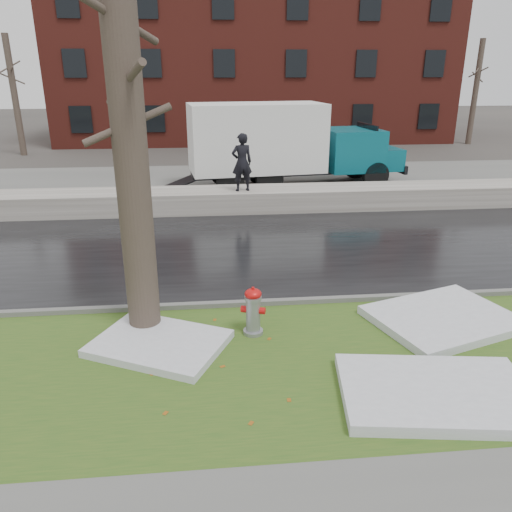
{
  "coord_description": "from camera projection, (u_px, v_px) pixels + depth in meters",
  "views": [
    {
      "loc": [
        -1.44,
        -8.34,
        4.64
      ],
      "look_at": [
        -0.49,
        1.35,
        1.0
      ],
      "focal_mm": 35.0,
      "sensor_mm": 36.0,
      "label": 1
    }
  ],
  "objects": [
    {
      "name": "bg_tree_right",
      "position": [
        475.0,
        91.0,
        32.2
      ],
      "size": [
        1.4,
        1.62,
        6.5
      ],
      "color": "brown",
      "rests_on": "ground"
    },
    {
      "name": "parking_lot",
      "position": [
        241.0,
        183.0,
        21.64
      ],
      "size": [
        60.0,
        9.0,
        0.03
      ],
      "primitive_type": "cube",
      "color": "slate",
      "rests_on": "ground"
    },
    {
      "name": "ground",
      "position": [
        288.0,
        329.0,
        9.53
      ],
      "size": [
        120.0,
        120.0,
        0.0
      ],
      "primitive_type": "plane",
      "color": "#47423D",
      "rests_on": "ground"
    },
    {
      "name": "verge",
      "position": [
        300.0,
        364.0,
        8.35
      ],
      "size": [
        60.0,
        4.5,
        0.04
      ],
      "primitive_type": "cube",
      "color": "#2E531B",
      "rests_on": "ground"
    },
    {
      "name": "worker",
      "position": [
        242.0,
        162.0,
        16.76
      ],
      "size": [
        0.79,
        0.6,
        1.94
      ],
      "primitive_type": "imported",
      "rotation": [
        0.0,
        0.0,
        3.35
      ],
      "color": "black",
      "rests_on": "snowbank"
    },
    {
      "name": "brick_building",
      "position": [
        252.0,
        65.0,
        35.92
      ],
      "size": [
        26.0,
        12.0,
        10.0
      ],
      "primitive_type": "cube",
      "color": "maroon",
      "rests_on": "ground"
    },
    {
      "name": "bg_tree_left",
      "position": [
        14.0,
        95.0,
        27.77
      ],
      "size": [
        1.4,
        1.62,
        6.5
      ],
      "color": "brown",
      "rests_on": "ground"
    },
    {
      "name": "curb",
      "position": [
        281.0,
        303.0,
        10.43
      ],
      "size": [
        60.0,
        0.15,
        0.14
      ],
      "primitive_type": "cube",
      "color": "slate",
      "rests_on": "ground"
    },
    {
      "name": "road",
      "position": [
        262.0,
        249.0,
        13.72
      ],
      "size": [
        60.0,
        7.0,
        0.03
      ],
      "primitive_type": "cube",
      "color": "black",
      "rests_on": "ground"
    },
    {
      "name": "bg_tree_center",
      "position": [
        133.0,
        92.0,
        32.05
      ],
      "size": [
        1.4,
        1.62,
        6.5
      ],
      "color": "brown",
      "rests_on": "ground"
    },
    {
      "name": "snowbank",
      "position": [
        249.0,
        199.0,
        17.51
      ],
      "size": [
        60.0,
        1.6,
        0.75
      ],
      "primitive_type": "cube",
      "color": "#BCB6AC",
      "rests_on": "ground"
    },
    {
      "name": "fire_hydrant",
      "position": [
        253.0,
        309.0,
        9.11
      ],
      "size": [
        0.47,
        0.43,
        0.94
      ],
      "rotation": [
        0.0,
        0.0,
        -0.31
      ],
      "color": "gray",
      "rests_on": "verge"
    },
    {
      "name": "box_truck",
      "position": [
        282.0,
        144.0,
        20.41
      ],
      "size": [
        10.35,
        3.39,
        3.42
      ],
      "rotation": [
        0.0,
        0.0,
        0.12
      ],
      "color": "black",
      "rests_on": "ground"
    },
    {
      "name": "tree",
      "position": [
        128.0,
        129.0,
        8.19
      ],
      "size": [
        1.45,
        1.67,
        7.31
      ],
      "rotation": [
        0.0,
        0.0,
        0.03
      ],
      "color": "brown",
      "rests_on": "verge"
    },
    {
      "name": "snow_patch_far",
      "position": [
        159.0,
        343.0,
        8.8
      ],
      "size": [
        2.68,
        2.41,
        0.14
      ],
      "primitive_type": "cube",
      "rotation": [
        0.0,
        0.0,
        -0.46
      ],
      "color": "silver",
      "rests_on": "verge"
    },
    {
      "name": "snow_patch_side",
      "position": [
        436.0,
        393.0,
        7.41
      ],
      "size": [
        3.02,
        2.17,
        0.18
      ],
      "primitive_type": "cube",
      "rotation": [
        0.0,
        0.0,
        -0.14
      ],
      "color": "silver",
      "rests_on": "verge"
    },
    {
      "name": "snow_patch_near",
      "position": [
        443.0,
        318.0,
        9.67
      ],
      "size": [
        3.1,
        2.72,
        0.16
      ],
      "primitive_type": "cube",
      "rotation": [
        0.0,
        0.0,
        0.32
      ],
      "color": "silver",
      "rests_on": "verge"
    }
  ]
}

